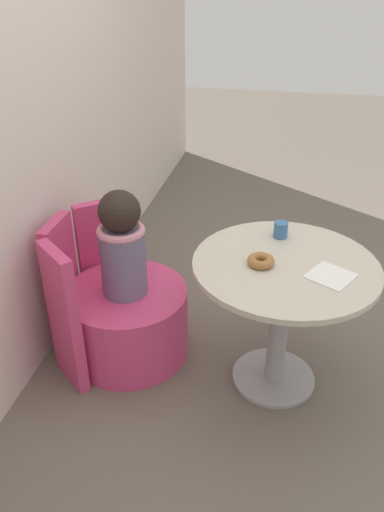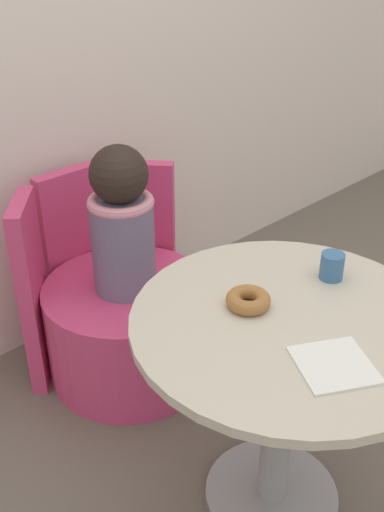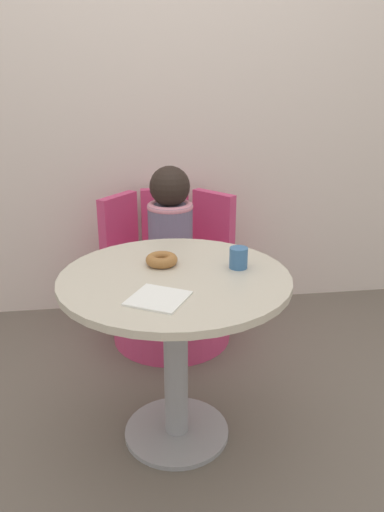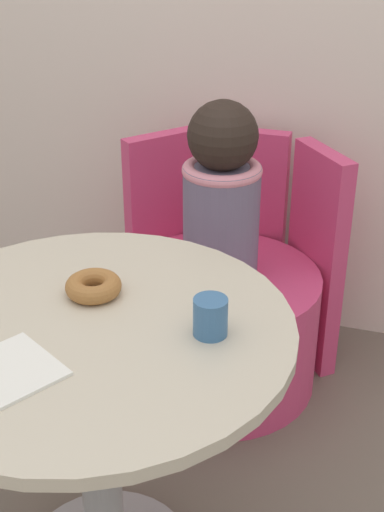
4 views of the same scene
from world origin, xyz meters
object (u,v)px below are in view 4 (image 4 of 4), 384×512
at_px(child_figure, 222,195).
at_px(cup, 210,317).
at_px(donut, 93,286).
at_px(round_table, 95,387).
at_px(tub_chair, 219,328).

height_order(child_figure, cup, child_figure).
height_order(child_figure, donut, child_figure).
height_order(round_table, child_figure, child_figure).
distance_m(child_figure, donut, 0.62).
bearing_deg(cup, child_figure, 103.72).
bearing_deg(child_figure, cup, -76.28).
relative_size(child_figure, cup, 7.03).
distance_m(child_figure, cup, 0.69).
xyz_separation_m(tub_chair, donut, (-0.09, -0.61, 0.47)).
bearing_deg(tub_chair, donut, -98.12).
bearing_deg(cup, tub_chair, 103.72).
bearing_deg(tub_chair, child_figure, 180.00).
relative_size(tub_chair, cup, 8.08).
distance_m(round_table, child_figure, 0.72).
xyz_separation_m(tub_chair, cup, (0.16, -0.67, 0.48)).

